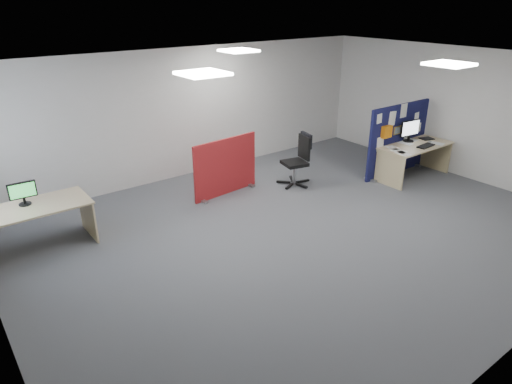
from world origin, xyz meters
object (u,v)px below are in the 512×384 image
second_desk (33,216)px  main_desk (413,152)px  red_divider (226,167)px  office_chair (299,156)px  monitor_main (410,130)px  monitor_second (23,192)px  navy_divider (397,139)px

second_desk → main_desk: bearing=-12.6°
red_divider → office_chair: size_ratio=1.41×
main_desk → red_divider: (-3.72, 1.66, -0.01)m
office_chair → monitor_main: bearing=-10.1°
main_desk → monitor_second: (-7.32, 1.72, 0.37)m
navy_divider → office_chair: 2.27m
main_desk → monitor_main: (0.08, 0.21, 0.43)m
navy_divider → main_desk: 0.43m
main_desk → office_chair: (-2.23, 1.16, 0.05)m
navy_divider → office_chair: (-2.12, 0.81, -0.17)m
second_desk → monitor_main: bearing=-10.9°
main_desk → office_chair: office_chair is taller
red_divider → monitor_second: red_divider is taller
main_desk → second_desk: size_ratio=1.04×
monitor_second → red_divider: bearing=1.1°
navy_divider → monitor_main: (0.20, -0.15, 0.21)m
navy_divider → monitor_second: 7.33m
navy_divider → monitor_main: bearing=-36.4°
second_desk → monitor_second: 0.39m
monitor_main → navy_divider: bearing=148.9°
second_desk → office_chair: (5.03, -0.46, 0.05)m
second_desk → monitor_second: size_ratio=4.13×
navy_divider → second_desk: size_ratio=1.14×
second_desk → office_chair: size_ratio=1.54×
navy_divider → monitor_main: navy_divider is taller
red_divider → office_chair: (1.49, -0.50, 0.05)m
red_divider → second_desk: bearing=175.0°
monitor_main → second_desk: monitor_main is taller
monitor_second → office_chair: (5.08, -0.56, -0.33)m
red_divider → monitor_second: size_ratio=3.78×
second_desk → office_chair: office_chair is taller
office_chair → monitor_second: bearing=-174.0°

